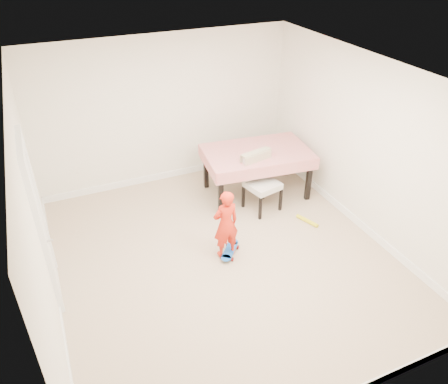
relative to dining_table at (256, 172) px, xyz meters
name	(u,v)px	position (x,y,z in m)	size (l,w,h in m)	color
ground	(223,257)	(-1.21, -1.35, -0.41)	(5.00, 5.00, 0.00)	tan
ceiling	(223,79)	(-1.21, -1.35, 2.17)	(4.50, 5.00, 0.04)	white
wall_back	(165,112)	(-1.21, 1.13, 0.89)	(4.50, 0.04, 2.60)	white
wall_front	(343,315)	(-1.21, -3.83, 0.89)	(4.50, 0.04, 2.60)	white
wall_left	(37,219)	(-3.44, -1.35, 0.89)	(0.04, 5.00, 2.60)	white
wall_right	(364,147)	(1.02, -1.35, 0.89)	(0.04, 5.00, 2.60)	white
door	(41,224)	(-3.44, -1.05, 0.61)	(0.10, 0.94, 2.11)	white
baseboard_back	(170,174)	(-1.21, 1.14, -0.35)	(4.50, 0.02, 0.12)	white
baseboard_left	(59,300)	(-3.45, -1.35, -0.35)	(0.02, 5.00, 0.12)	white
baseboard_right	(352,217)	(1.03, -1.35, -0.35)	(0.02, 5.00, 0.12)	white
dining_table	(256,172)	(0.00, 0.00, 0.00)	(1.74, 1.09, 0.82)	#A91409
dining_chair	(263,183)	(-0.14, -0.48, 0.08)	(0.53, 0.61, 0.98)	silver
skateboard	(230,251)	(-1.10, -1.33, -0.37)	(0.51, 0.19, 0.08)	blue
child	(226,226)	(-1.17, -1.34, 0.11)	(0.38, 0.25, 1.04)	red
foam_toy	(307,221)	(0.34, -1.13, -0.38)	(0.06, 0.06, 0.40)	yellow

